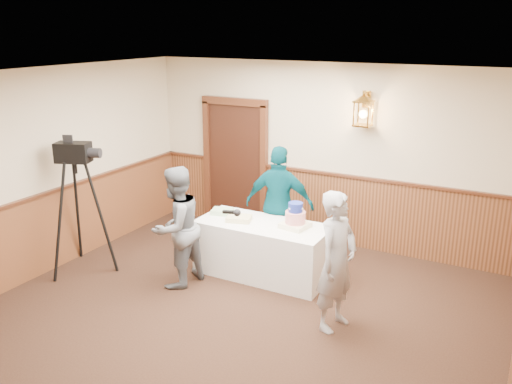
% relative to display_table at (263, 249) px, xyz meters
% --- Properties ---
extents(ground, '(7.00, 7.00, 0.00)m').
position_rel_display_table_xyz_m(ground, '(0.26, -1.90, -0.38)').
color(ground, black).
rests_on(ground, ground).
extents(room_shell, '(6.02, 7.02, 2.81)m').
position_rel_display_table_xyz_m(room_shell, '(0.21, -1.45, 1.15)').
color(room_shell, beige).
rests_on(room_shell, ground).
extents(display_table, '(1.80, 0.80, 0.75)m').
position_rel_display_table_xyz_m(display_table, '(0.00, 0.00, 0.00)').
color(display_table, white).
rests_on(display_table, ground).
extents(tiered_cake, '(0.38, 0.38, 0.35)m').
position_rel_display_table_xyz_m(tiered_cake, '(0.45, 0.07, 0.51)').
color(tiered_cake, '#FFF4C7').
rests_on(tiered_cake, display_table).
extents(sheet_cake_yellow, '(0.38, 0.33, 0.07)m').
position_rel_display_table_xyz_m(sheet_cake_yellow, '(-0.34, -0.06, 0.41)').
color(sheet_cake_yellow, '#E4CD88').
rests_on(sheet_cake_yellow, display_table).
extents(sheet_cake_green, '(0.33, 0.29, 0.07)m').
position_rel_display_table_xyz_m(sheet_cake_green, '(-0.70, 0.08, 0.41)').
color(sheet_cake_green, '#9CC58B').
rests_on(sheet_cake_green, display_table).
extents(interviewer, '(1.49, 0.86, 1.61)m').
position_rel_display_table_xyz_m(interviewer, '(-0.85, -0.79, 0.43)').
color(interviewer, slate).
rests_on(interviewer, ground).
extents(baker, '(0.51, 0.66, 1.62)m').
position_rel_display_table_xyz_m(baker, '(1.35, -0.81, 0.43)').
color(baker, '#9E9EA4').
rests_on(baker, ground).
extents(assistant_p, '(1.06, 0.60, 1.70)m').
position_rel_display_table_xyz_m(assistant_p, '(-0.03, 0.56, 0.48)').
color(assistant_p, '#064551').
rests_on(assistant_p, ground).
extents(tv_camera_rig, '(0.71, 0.67, 1.83)m').
position_rel_display_table_xyz_m(tv_camera_rig, '(-2.30, -1.06, 0.45)').
color(tv_camera_rig, black).
rests_on(tv_camera_rig, ground).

